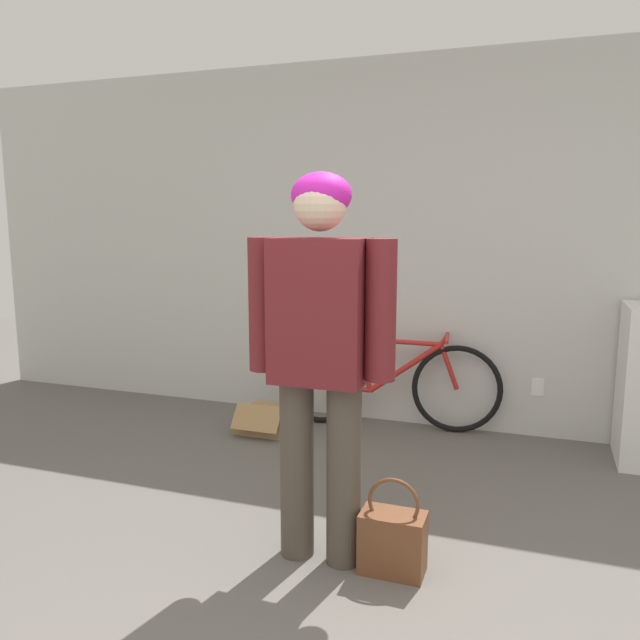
% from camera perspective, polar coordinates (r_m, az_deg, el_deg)
% --- Properties ---
extents(wall_back, '(8.00, 0.07, 2.60)m').
position_cam_1_polar(wall_back, '(4.46, 12.82, 6.59)').
color(wall_back, silver).
rests_on(wall_back, ground_plane).
extents(person, '(0.65, 0.26, 1.68)m').
position_cam_1_polar(person, '(2.62, 0.01, -1.65)').
color(person, '#4C4238').
rests_on(person, ground_plane).
extents(bicycle, '(1.60, 0.46, 0.70)m').
position_cam_1_polar(bicycle, '(4.50, 6.09, -5.60)').
color(bicycle, black).
rests_on(bicycle, ground_plane).
extents(handbag, '(0.27, 0.16, 0.42)m').
position_cam_1_polar(handbag, '(2.82, 6.66, -19.37)').
color(handbag, brown).
rests_on(handbag, ground_plane).
extents(cardboard_box, '(0.36, 0.42, 0.22)m').
position_cam_1_polar(cardboard_box, '(4.50, -4.87, -9.05)').
color(cardboard_box, '#A87F51').
rests_on(cardboard_box, ground_plane).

